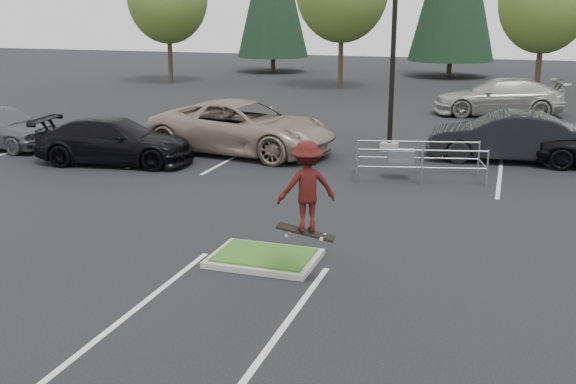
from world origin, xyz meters
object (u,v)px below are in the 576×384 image
(decid_a, at_px, (168,0))
(car_r_charc, at_px, (504,137))
(car_l_tan, at_px, (242,127))
(car_far_silver, at_px, (500,97))
(cart_corral, at_px, (405,157))
(decid_c, at_px, (544,4))
(car_l_black, at_px, (114,141))
(skateboarder, at_px, (306,187))
(car_l_grey, at_px, (1,126))
(light_pole, at_px, (394,24))

(decid_a, bearing_deg, car_r_charc, -39.47)
(car_l_tan, relative_size, car_far_silver, 1.10)
(cart_corral, bearing_deg, decid_c, 65.17)
(car_l_black, bearing_deg, decid_a, 15.05)
(car_far_silver, bearing_deg, decid_a, -123.71)
(decid_c, bearing_deg, skateboarder, -98.83)
(car_l_black, height_order, car_r_charc, car_r_charc)
(decid_a, xyz_separation_m, skateboarder, (19.21, -31.03, -3.62))
(decid_a, xyz_separation_m, car_far_silver, (22.14, -8.03, -4.69))
(car_l_tan, relative_size, car_l_grey, 1.43)
(cart_corral, distance_m, car_far_silver, 14.31)
(light_pole, bearing_deg, car_r_charc, -7.13)
(light_pole, xyz_separation_m, cart_corral, (1.20, -4.10, -3.87))
(car_r_charc, bearing_deg, car_l_grey, -84.23)
(decid_a, distance_m, car_r_charc, 29.54)
(decid_c, distance_m, car_l_black, 27.15)
(decid_c, xyz_separation_m, car_r_charc, (-1.49, -18.33, -4.41))
(decid_c, xyz_separation_m, car_l_tan, (-10.49, -19.91, -4.31))
(skateboarder, distance_m, car_r_charc, 12.98)
(light_pole, xyz_separation_m, decid_c, (5.49, 17.83, 0.69))
(car_l_grey, bearing_deg, decid_c, -31.76)
(light_pole, distance_m, car_l_black, 10.56)
(car_far_silver, bearing_deg, car_l_black, -52.74)
(decid_c, relative_size, car_l_grey, 1.77)
(cart_corral, height_order, skateboarder, skateboarder)
(decid_a, relative_size, car_far_silver, 1.45)
(decid_a, distance_m, car_far_silver, 24.02)
(decid_c, bearing_deg, car_far_silver, -103.34)
(decid_c, xyz_separation_m, skateboarder, (-4.79, -30.83, -3.29))
(decid_c, height_order, car_l_black, decid_c)
(skateboarder, relative_size, car_r_charc, 0.36)
(car_l_grey, relative_size, car_far_silver, 0.77)
(decid_a, xyz_separation_m, cart_corral, (19.71, -22.14, -4.89))
(car_r_charc, bearing_deg, car_l_tan, -85.32)
(skateboarder, relative_size, car_far_silver, 0.30)
(decid_c, height_order, car_far_silver, decid_c)
(cart_corral, bearing_deg, decid_a, 117.91)
(skateboarder, height_order, car_l_tan, skateboarder)
(decid_c, relative_size, car_far_silver, 1.36)
(light_pole, relative_size, car_l_black, 1.90)
(decid_a, relative_size, car_r_charc, 1.73)
(decid_a, height_order, cart_corral, decid_a)
(cart_corral, xyz_separation_m, car_l_grey, (-15.20, 0.09, 0.12))
(decid_c, relative_size, skateboarder, 4.54)
(car_l_grey, bearing_deg, car_l_tan, -67.90)
(light_pole, distance_m, car_l_grey, 15.04)
(decid_a, xyz_separation_m, decid_c, (24.00, -0.20, -0.33))
(light_pole, distance_m, car_r_charc, 5.48)
(cart_corral, xyz_separation_m, car_l_tan, (-6.20, 2.03, 0.26))
(decid_a, relative_size, car_l_tan, 1.31)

